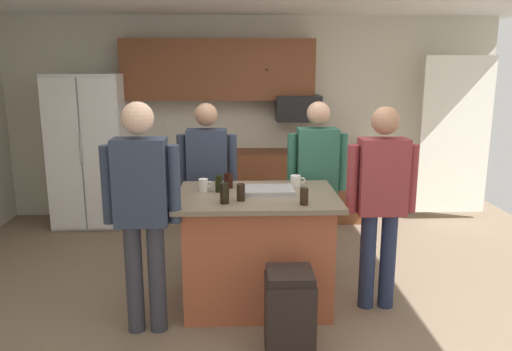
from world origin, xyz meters
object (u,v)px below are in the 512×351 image
object	(u,v)px
mug_ceramic_white	(204,185)
mug_blue_stoneware	(296,181)
serving_tray	(267,190)
person_guest_left	(142,203)
person_guest_by_door	(381,195)
person_guest_right	(207,176)
refrigerator	(91,150)
person_elder_center	(317,176)
glass_pilsner	(304,196)
glass_short_whisky	(219,183)
glass_stout_tall	(241,192)
trash_bin	(289,312)
tumbler_amber	(228,180)
glass_dark_ale	(224,193)
microwave_over_range	(298,108)
kitchen_island	(257,249)

from	to	relation	value
mug_ceramic_white	mug_blue_stoneware	world-z (taller)	mug_ceramic_white
mug_ceramic_white	serving_tray	world-z (taller)	mug_ceramic_white
person_guest_left	person_guest_by_door	xyz separation A→B (m)	(1.86, 0.32, -0.05)
mug_ceramic_white	person_guest_right	bearing A→B (deg)	90.60
person_guest_by_door	refrigerator	bearing A→B (deg)	-32.15
person_elder_center	glass_pilsner	bearing A→B (deg)	27.40
refrigerator	person_guest_right	distance (m)	2.17
person_guest_left	person_guest_right	distance (m)	1.24
person_guest_left	glass_short_whisky	bearing A→B (deg)	16.88
glass_short_whisky	serving_tray	distance (m)	0.40
refrigerator	mug_blue_stoneware	bearing A→B (deg)	-40.97
person_guest_right	glass_stout_tall	size ratio (longest dim) A/B	12.24
person_elder_center	person_guest_left	bearing A→B (deg)	-11.32
person_elder_center	trash_bin	world-z (taller)	person_elder_center
tumbler_amber	glass_pilsner	world-z (taller)	same
glass_short_whisky	trash_bin	distance (m)	1.23
refrigerator	person_guest_left	distance (m)	2.93
person_guest_right	glass_dark_ale	bearing A→B (deg)	-20.68
mug_blue_stoneware	glass_short_whisky	world-z (taller)	glass_short_whisky
glass_dark_ale	trash_bin	bearing A→B (deg)	-46.85
person_guest_by_door	person_elder_center	xyz separation A→B (m)	(-0.40, 0.78, -0.01)
glass_pilsner	glass_dark_ale	bearing A→B (deg)	174.85
glass_pilsner	refrigerator	bearing A→B (deg)	131.97
glass_dark_ale	serving_tray	bearing A→B (deg)	41.89
mug_ceramic_white	glass_short_whisky	size ratio (longest dim) A/B	0.84
person_guest_left	person_guest_by_door	distance (m)	1.88
mug_ceramic_white	trash_bin	bearing A→B (deg)	-53.77
refrigerator	person_guest_by_door	distance (m)	3.83
person_guest_by_door	person_elder_center	bearing A→B (deg)	-56.36
person_guest_right	mug_ceramic_white	bearing A→B (deg)	-30.75
glass_dark_ale	trash_bin	distance (m)	1.00
microwave_over_range	person_elder_center	bearing A→B (deg)	-90.40
person_guest_right	glass_dark_ale	size ratio (longest dim) A/B	10.32
mug_blue_stoneware	serving_tray	size ratio (longest dim) A/B	0.30
microwave_over_range	refrigerator	bearing A→B (deg)	-177.40
glass_stout_tall	glass_short_whisky	world-z (taller)	glass_short_whisky
person_elder_center	tumbler_amber	distance (m)	0.95
microwave_over_range	glass_short_whisky	size ratio (longest dim) A/B	3.90
glass_dark_ale	tumbler_amber	xyz separation A→B (m)	(0.02, 0.50, -0.02)
mug_ceramic_white	tumbler_amber	size ratio (longest dim) A/B	0.94
person_guest_right	glass_short_whisky	distance (m)	0.68
person_guest_by_door	serving_tray	distance (m)	0.93
person_guest_left	glass_short_whisky	xyz separation A→B (m)	(0.54, 0.51, 0.02)
refrigerator	microwave_over_range	xyz separation A→B (m)	(2.60, 0.12, 0.51)
kitchen_island	person_guest_by_door	bearing A→B (deg)	-6.43
glass_stout_tall	glass_pilsner	size ratio (longest dim) A/B	1.04
microwave_over_range	trash_bin	xyz separation A→B (m)	(-0.41, -3.15, -1.15)
person_elder_center	glass_dark_ale	xyz separation A→B (m)	(-0.85, -0.94, 0.08)
microwave_over_range	person_guest_left	bearing A→B (deg)	-117.43
glass_dark_ale	mug_ceramic_white	world-z (taller)	glass_dark_ale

